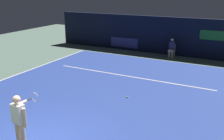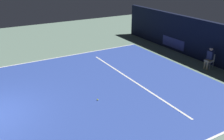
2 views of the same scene
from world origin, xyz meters
TOP-DOWN VIEW (x-y plane):
  - ground_plane at (0.00, 5.00)m, footprint 33.53×33.53m
  - court_surface at (0.00, 5.00)m, footprint 11.14×11.99m
  - line_sideline_right at (-5.52, 5.00)m, footprint 0.10×11.99m
  - line_service at (0.00, 7.10)m, footprint 8.69×0.10m
  - back_wall at (-0.00, 12.84)m, footprint 16.80×0.33m
  - line_judge_on_chair at (0.84, 12.06)m, footprint 0.48×0.56m
  - tennis_ball at (1.04, 4.49)m, footprint 0.07×0.07m

SIDE VIEW (x-z plane):
  - ground_plane at x=0.00m, z-range 0.00..0.00m
  - court_surface at x=0.00m, z-range 0.00..0.01m
  - line_sideline_right at x=-5.52m, z-range 0.01..0.02m
  - line_service at x=0.00m, z-range 0.01..0.02m
  - tennis_ball at x=1.04m, z-range 0.01..0.08m
  - line_judge_on_chair at x=0.84m, z-range 0.03..1.35m
  - back_wall at x=0.00m, z-range 0.00..2.60m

